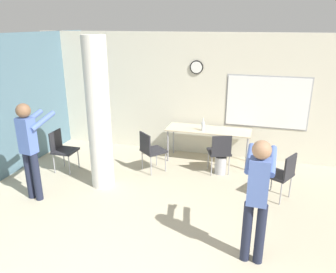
{
  "coord_description": "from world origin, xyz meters",
  "views": [
    {
      "loc": [
        1.41,
        -2.28,
        2.99
      ],
      "look_at": [
        -0.0,
        2.61,
        1.21
      ],
      "focal_mm": 35.0,
      "sensor_mm": 36.0,
      "label": 1
    }
  ],
  "objects": [
    {
      "name": "wall_back",
      "position": [
        0.03,
        5.06,
        1.4
      ],
      "size": [
        8.0,
        0.15,
        2.8
      ],
      "color": "beige",
      "rests_on": "ground_plane"
    },
    {
      "name": "support_pillar",
      "position": [
        -1.39,
        2.87,
        1.4
      ],
      "size": [
        0.43,
        0.43,
        2.8
      ],
      "color": "silver",
      "rests_on": "ground_plane"
    },
    {
      "name": "folding_table",
      "position": [
        0.36,
        4.57,
        0.71
      ],
      "size": [
        1.85,
        0.61,
        0.76
      ],
      "color": "beige",
      "rests_on": "ground_plane"
    },
    {
      "name": "bottle_on_table",
      "position": [
        0.26,
        4.45,
        0.87
      ],
      "size": [
        0.07,
        0.07,
        0.28
      ],
      "color": "silver",
      "rests_on": "folding_table"
    },
    {
      "name": "waste_bin",
      "position": [
        0.73,
        4.02,
        0.18
      ],
      "size": [
        0.24,
        0.24,
        0.37
      ],
      "color": "#B2B2B7",
      "rests_on": "ground_plane"
    },
    {
      "name": "chair_table_left",
      "position": [
        -0.69,
        3.7,
        0.51
      ],
      "size": [
        0.62,
        0.62,
        0.87
      ],
      "color": "#232328",
      "rests_on": "ground_plane"
    },
    {
      "name": "chair_table_right",
      "position": [
        0.7,
        4.0,
        0.51
      ],
      "size": [
        0.57,
        0.57,
        0.87
      ],
      "color": "#232328",
      "rests_on": "ground_plane"
    },
    {
      "name": "chair_by_left_wall",
      "position": [
        -2.5,
        3.24,
        0.51
      ],
      "size": [
        0.44,
        0.44,
        0.87
      ],
      "color": "#232328",
      "rests_on": "ground_plane"
    },
    {
      "name": "chair_mid_room",
      "position": [
        1.88,
        3.25,
        0.51
      ],
      "size": [
        0.6,
        0.6,
        0.87
      ],
      "color": "#232328",
      "rests_on": "ground_plane"
    },
    {
      "name": "person_watching_back",
      "position": [
        -2.31,
        2.08,
        1.03
      ],
      "size": [
        0.45,
        0.67,
        1.75
      ],
      "color": "#1E2338",
      "rests_on": "ground_plane"
    },
    {
      "name": "person_playing_side",
      "position": [
        1.48,
        1.48,
        1.0
      ],
      "size": [
        0.38,
        0.67,
        1.69
      ],
      "color": "#1E2338",
      "rests_on": "ground_plane"
    }
  ]
}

